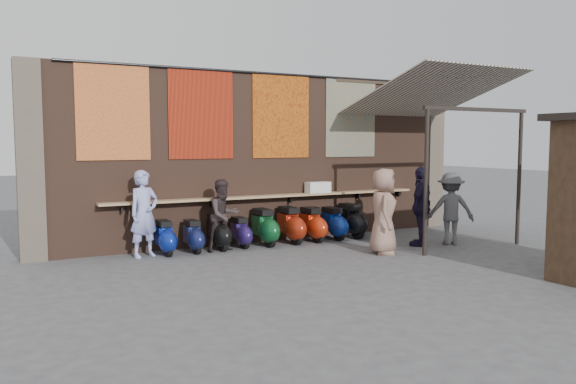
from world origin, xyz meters
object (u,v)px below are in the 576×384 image
Objects in this scene: scooter_stool_6 at (312,225)px; scooter_stool_7 at (333,224)px; scooter_stool_2 at (219,232)px; scooter_stool_5 at (290,225)px; diner_right at (224,215)px; scooter_stool_4 at (265,227)px; shopper_grey at (451,209)px; scooter_stool_8 at (351,221)px; scooter_stool_3 at (241,233)px; scooter_stool_0 at (165,238)px; shopper_tan at (383,211)px; scooter_stool_1 at (193,237)px; diner_left at (144,214)px; shopper_navy at (421,206)px; shelf_box at (318,187)px.

scooter_stool_6 reaches higher than scooter_stool_7.
scooter_stool_2 is at bearing 178.15° from scooter_stool_6.
scooter_stool_6 is at bearing -3.45° from scooter_stool_5.
diner_right reaches higher than scooter_stool_2.
scooter_stool_4 is 0.53× the size of shopper_grey.
scooter_stool_7 is at bearing -175.20° from scooter_stool_8.
scooter_stool_3 is 0.43× the size of shopper_grey.
scooter_stool_4 reaches higher than scooter_stool_8.
scooter_stool_0 is 0.94× the size of scooter_stool_2.
scooter_stool_2 is at bearing 88.07° from shopper_tan.
scooter_stool_2 is (0.60, 0.05, 0.04)m from scooter_stool_1.
shopper_tan reaches higher than scooter_stool_3.
scooter_stool_0 is 1.74m from scooter_stool_3.
diner_left is 1.08× the size of shopper_grey.
diner_right is at bearing 13.41° from shopper_grey.
scooter_stool_6 is 0.54× the size of diner_right.
diner_left is at bearing -178.81° from scooter_stool_3.
shopper_navy is at bearing -17.37° from scooter_stool_0.
scooter_stool_2 is 3.51m from scooter_stool_8.
shelf_box is 0.68× the size of scooter_stool_4.
scooter_stool_5 is 0.49× the size of shopper_tan.
shopper_navy reaches higher than scooter_stool_6.
scooter_stool_5 reaches higher than scooter_stool_0.
scooter_stool_3 is 0.87× the size of scooter_stool_7.
scooter_stool_2 is (1.21, 0.01, 0.02)m from scooter_stool_0.
shelf_box is 0.33× the size of diner_left.
diner_right reaches higher than scooter_stool_6.
shopper_tan reaches higher than scooter_stool_8.
scooter_stool_8 is (4.11, 0.02, 0.07)m from scooter_stool_1.
scooter_stool_0 is 0.42× the size of shopper_navy.
scooter_stool_0 is 4.16m from scooter_stool_7.
diner_left is at bearing -179.06° from scooter_stool_2.
shelf_box is at bearing -83.18° from shopper_navy.
scooter_stool_1 is 0.40× the size of shopper_tan.
scooter_stool_3 is 1.25m from scooter_stool_5.
diner_right is (-0.49, -0.21, 0.45)m from scooter_stool_3.
scooter_stool_8 is (0.80, -0.30, -0.84)m from shelf_box.
diner_right is (-3.47, -0.17, 0.37)m from scooter_stool_8.
scooter_stool_3 is 0.39× the size of shopper_tan.
scooter_stool_0 is 0.86× the size of scooter_stool_4.
shelf_box reaches higher than scooter_stool_3.
diner_left is 1.15× the size of diner_right.
scooter_stool_2 is 0.90× the size of scooter_stool_5.
shopper_tan reaches higher than scooter_stool_0.
scooter_stool_2 is 5.36m from shopper_grey.
scooter_stool_6 is at bearing -10.91° from diner_right.
scooter_stool_6 is at bearing -179.37° from scooter_stool_7.
diner_left is at bearing -176.05° from shelf_box.
scooter_stool_6 is (1.82, -0.09, 0.06)m from scooter_stool_3.
diner_right is at bearing -8.14° from scooter_stool_0.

